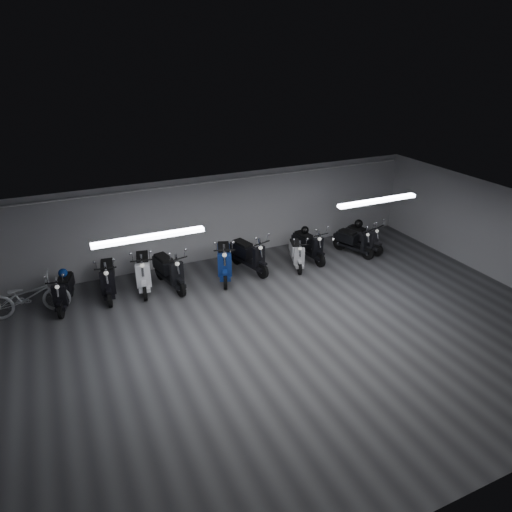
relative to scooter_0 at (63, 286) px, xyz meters
name	(u,v)px	position (x,y,z in m)	size (l,w,h in m)	color
floor	(292,335)	(4.91, -3.73, -0.64)	(14.00, 10.00, 0.01)	#3C3C3E
ceiling	(296,228)	(4.91, -3.73, 2.17)	(14.00, 10.00, 0.01)	gray
back_wall	(219,217)	(4.91, 1.28, 0.77)	(14.00, 0.01, 2.80)	#A3A2A5
front_wall	(464,439)	(4.91, -8.73, 0.77)	(14.00, 0.01, 2.80)	#A3A2A5
right_wall	(506,237)	(11.91, -3.73, 0.77)	(0.01, 10.00, 2.80)	#A3A2A5
fluor_strip_left	(149,237)	(1.91, -2.73, 2.11)	(2.40, 0.18, 0.08)	white
fluor_strip_right	(378,201)	(7.91, -2.73, 2.11)	(2.40, 0.18, 0.08)	white
conduit	(218,181)	(4.91, 1.19, 1.99)	(0.05, 0.05, 13.60)	white
scooter_0	(63,286)	(0.00, 0.00, 0.00)	(0.56, 1.69, 1.26)	black
scooter_1	(107,273)	(1.18, 0.14, 0.08)	(0.63, 1.90, 1.41)	black
scooter_2	(143,266)	(2.16, 0.12, 0.11)	(0.66, 1.99, 1.48)	white
scooter_3	(169,265)	(2.85, -0.11, 0.08)	(0.64, 1.91, 1.42)	black
scooter_4	(224,255)	(4.50, -0.21, 0.12)	(0.67, 2.01, 1.50)	navy
scooter_5	(249,250)	(5.37, -0.08, 0.08)	(0.64, 1.91, 1.42)	black
scooter_6	(297,249)	(6.87, -0.42, -0.03)	(0.54, 1.62, 1.21)	silver
scooter_7	(309,241)	(7.48, -0.14, 0.04)	(0.60, 1.81, 1.35)	black
scooter_8	(354,237)	(9.06, -0.41, 0.00)	(0.56, 1.68, 1.25)	black
scooter_9	(364,234)	(9.52, -0.29, 0.01)	(0.57, 1.72, 1.28)	black
bicycle	(26,292)	(-0.88, -0.04, 0.03)	(0.72, 2.05, 1.33)	silver
helmet_0	(305,230)	(7.45, 0.11, 0.33)	(0.26, 0.26, 0.26)	black
helmet_1	(359,224)	(9.45, -0.06, 0.30)	(0.29, 0.29, 0.29)	black
helmet_2	(63,273)	(0.06, 0.23, 0.27)	(0.24, 0.24, 0.24)	navy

